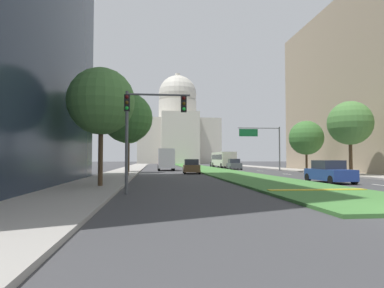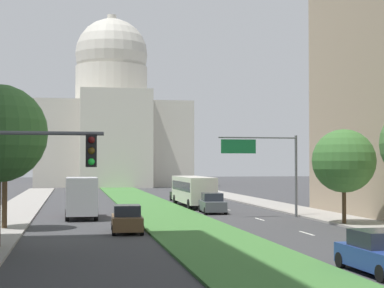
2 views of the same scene
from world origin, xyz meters
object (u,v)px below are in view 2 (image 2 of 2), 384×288
Objects in this scene: sedan_distant at (212,204)px; city_bus at (193,189)px; sedan_far_horizon at (181,194)px; sedan_midblock at (127,220)px; overhead_guide_sign at (267,158)px; sedan_lead_stopped at (379,254)px; street_tree_left_far at (5,139)px; street_tree_right_far at (344,161)px; box_truck_delivery at (81,197)px; traffic_light_near_left at (9,182)px; capitol_building at (112,123)px.

city_bus is (-0.09, 8.34, 0.96)m from sedan_distant.
sedan_far_horizon is 0.39× the size of city_bus.
sedan_distant is at bearing 58.36° from sedan_midblock.
overhead_guide_sign reaches higher than sedan_lead_stopped.
street_tree_left_far reaches higher than overhead_guide_sign.
street_tree_left_far reaches higher than sedan_distant.
street_tree_right_far reaches higher than city_bus.
sedan_far_horizon is at bearing 102.24° from street_tree_right_far.
street_tree_right_far is 19.91m from box_truck_delivery.
street_tree_left_far is 25.38m from sedan_lead_stopped.
overhead_guide_sign reaches higher than traffic_light_near_left.
overhead_guide_sign is (16.63, 31.25, 0.89)m from traffic_light_near_left.
sedan_midblock is (7.57, -2.80, -5.06)m from street_tree_left_far.
street_tree_left_far is (-19.33, -5.93, 1.18)m from overhead_guide_sign.
street_tree_right_far reaches higher than sedan_midblock.
box_truck_delivery is at bearing -118.83° from sedan_far_horizon.
traffic_light_near_left is at bearing -106.56° from city_bus.
overhead_guide_sign reaches higher than sedan_far_horizon.
sedan_midblock is at bearing -105.68° from sedan_far_horizon.
box_truck_delivery is at bearing -133.25° from city_bus.
sedan_lead_stopped is 0.66× the size of box_truck_delivery.
capitol_building is 54.84m from sedan_far_horizon.
sedan_midblock is (-8.39, 16.26, 0.02)m from sedan_lead_stopped.
overhead_guide_sign is (7.62, -75.69, -7.39)m from capitol_building.
capitol_building is 85.26m from sedan_midblock.
sedan_midblock is at bearing -121.64° from sedan_distant.
box_truck_delivery is at bearing 104.20° from sedan_midblock.
sedan_far_horizon is (13.56, 53.46, -3.00)m from traffic_light_near_left.
overhead_guide_sign is 0.80× the size of street_tree_left_far.
street_tree_right_far is 21.69m from city_bus.
traffic_light_near_left is at bearing -93.91° from box_truck_delivery.
sedan_distant reaches higher than sedan_far_horizon.
street_tree_right_far is 30.21m from sedan_far_horizon.
overhead_guide_sign is at bearing 36.60° from sedan_midblock.
sedan_lead_stopped is at bearing -67.53° from box_truck_delivery.
overhead_guide_sign reaches higher than city_bus.
sedan_midblock is at bearing -75.80° from box_truck_delivery.
capitol_building is 7.97× the size of sedan_midblock.
capitol_building is at bearing 81.84° from street_tree_left_far.
sedan_midblock is 0.99× the size of sedan_far_horizon.
box_truck_delivery reaches higher than sedan_midblock.
capitol_building reaches higher than sedan_far_horizon.
sedan_lead_stopped is 47.20m from sedan_far_horizon.
sedan_distant is at bearing 89.82° from sedan_lead_stopped.
traffic_light_near_left is 0.81× the size of box_truck_delivery.
street_tree_right_far is 1.58× the size of sedan_midblock.
box_truck_delivery is at bearing 56.91° from street_tree_left_far.
sedan_distant is 0.67× the size of box_truck_delivery.
sedan_lead_stopped is (13.27, 6.26, -3.01)m from traffic_light_near_left.
city_bus is at bearing 90.00° from sedan_lead_stopped.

